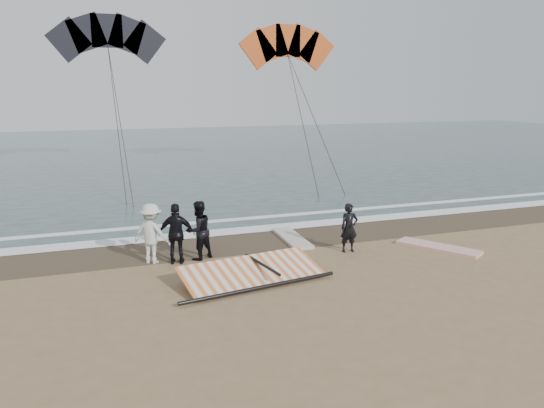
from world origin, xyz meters
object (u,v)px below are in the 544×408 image
(board_cream, at_px, (292,238))
(man_main, at_px, (349,228))
(sail_rig, at_px, (248,273))
(board_white, at_px, (438,247))

(board_cream, bearing_deg, man_main, -54.53)
(sail_rig, bearing_deg, board_cream, 51.58)
(man_main, xyz_separation_m, board_white, (2.89, -0.76, -0.74))
(board_white, xyz_separation_m, sail_rig, (-6.72, -0.65, 0.14))
(sail_rig, bearing_deg, man_main, 20.22)
(board_white, distance_m, board_cream, 4.88)
(board_white, xyz_separation_m, board_cream, (-4.10, 2.65, 0.00))
(board_white, height_order, board_cream, same)
(board_white, relative_size, sail_rig, 0.61)
(man_main, distance_m, board_cream, 2.36)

